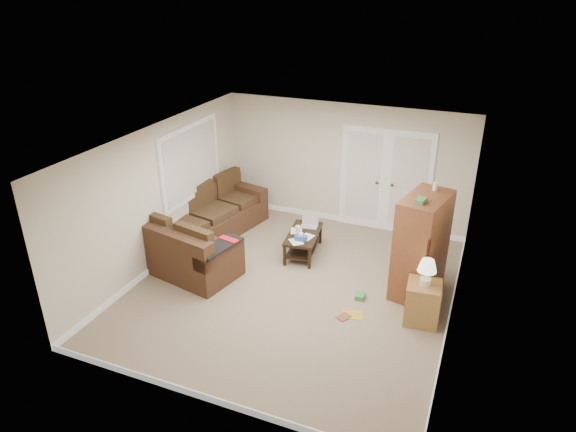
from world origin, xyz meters
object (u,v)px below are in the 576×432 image
at_px(tv_armoire, 421,245).
at_px(side_cabinet, 423,299).
at_px(coffee_table, 304,242).
at_px(sectional_sofa, 199,232).

relative_size(tv_armoire, side_cabinet, 1.73).
bearing_deg(coffee_table, side_cabinet, -35.96).
bearing_deg(sectional_sofa, tv_armoire, 13.59).
bearing_deg(tv_armoire, coffee_table, 179.98).
height_order(sectional_sofa, side_cabinet, side_cabinet).
distance_m(coffee_table, side_cabinet, 2.67).
height_order(sectional_sofa, tv_armoire, tv_armoire).
height_order(coffee_table, side_cabinet, side_cabinet).
bearing_deg(tv_armoire, side_cabinet, -63.34).
xyz_separation_m(sectional_sofa, tv_armoire, (4.02, 0.11, 0.48)).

